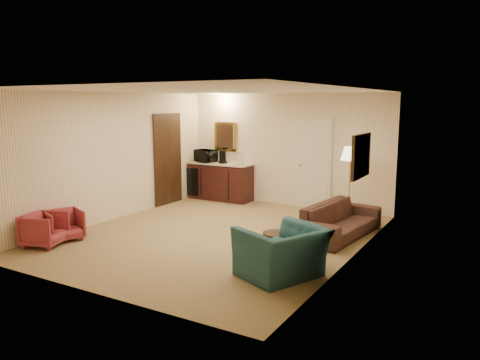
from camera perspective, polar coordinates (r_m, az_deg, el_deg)
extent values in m
plane|color=#99774E|center=(8.60, -2.82, -6.71)|extent=(6.00, 6.00, 0.00)
cube|color=#F7E2B9|center=(10.95, 5.69, 3.68)|extent=(5.00, 0.02, 2.60)
cube|color=#F7E2B9|center=(9.91, -15.14, 2.79)|extent=(0.02, 6.00, 2.60)
cube|color=#F7E2B9|center=(7.29, 13.84, 0.58)|extent=(0.02, 6.00, 2.60)
cube|color=white|center=(8.26, -2.97, 10.89)|extent=(5.00, 6.00, 0.02)
cube|color=beige|center=(10.69, 9.02, 1.98)|extent=(0.82, 0.06, 2.05)
cube|color=black|center=(11.17, -8.79, 2.43)|extent=(0.06, 0.98, 2.10)
cube|color=gold|center=(11.68, -1.77, 5.30)|extent=(0.62, 0.04, 0.72)
cube|color=#331F11|center=(7.65, 14.47, 2.85)|extent=(0.06, 0.90, 0.70)
cube|color=#371411|center=(11.60, -2.39, -0.15)|extent=(1.64, 0.58, 0.92)
imported|color=black|center=(8.61, 12.08, -4.13)|extent=(0.83, 2.10, 0.80)
imported|color=#225355|center=(6.49, 5.12, -7.77)|extent=(1.08, 1.27, 0.94)
imported|color=#98323C|center=(8.53, -22.74, -5.41)|extent=(0.73, 0.75, 0.62)
imported|color=#98323C|center=(8.77, -20.66, -4.98)|extent=(0.72, 0.74, 0.59)
cube|color=#331F11|center=(7.25, 5.48, -8.11)|extent=(0.84, 0.69, 0.41)
cube|color=gold|center=(9.87, 13.20, -0.35)|extent=(0.43, 0.43, 1.51)
cylinder|color=black|center=(11.26, 0.22, -1.94)|extent=(0.35, 0.35, 0.34)
imported|color=black|center=(11.71, -4.23, 3.11)|extent=(0.62, 0.47, 0.37)
cylinder|color=black|center=(11.40, -2.12, 2.80)|extent=(0.21, 0.21, 0.31)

